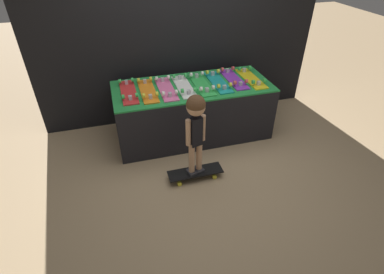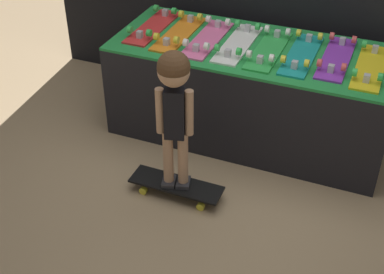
{
  "view_description": "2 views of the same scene",
  "coord_description": "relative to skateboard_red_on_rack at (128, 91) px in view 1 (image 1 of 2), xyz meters",
  "views": [
    {
      "loc": [
        -0.97,
        -2.8,
        2.39
      ],
      "look_at": [
        -0.2,
        -0.11,
        0.44
      ],
      "focal_mm": 28.0,
      "sensor_mm": 36.0,
      "label": 1
    },
    {
      "loc": [
        0.91,
        -2.8,
        2.41
      ],
      "look_at": [
        -0.19,
        -0.12,
        0.36
      ],
      "focal_mm": 50.0,
      "sensor_mm": 36.0,
      "label": 2
    }
  ],
  "objects": [
    {
      "name": "skateboard_on_floor",
      "position": [
        0.59,
        -0.93,
        -0.68
      ],
      "size": [
        0.63,
        0.19,
        0.09
      ],
      "color": "black",
      "rests_on": "ground_plane"
    },
    {
      "name": "child",
      "position": [
        0.59,
        -0.93,
        0.02
      ],
      "size": [
        0.23,
        0.2,
        0.97
      ],
      "rotation": [
        0.0,
        0.0,
        0.26
      ],
      "color": "#2D2D33",
      "rests_on": "skateboard_on_floor"
    },
    {
      "name": "skateboard_teal_on_rack",
      "position": [
        1.16,
        -0.04,
        0.0
      ],
      "size": [
        0.19,
        0.68,
        0.09
      ],
      "color": "teal",
      "rests_on": "display_rack"
    },
    {
      "name": "skateboard_orange_on_rack",
      "position": [
        0.23,
        -0.03,
        0.0
      ],
      "size": [
        0.19,
        0.68,
        0.09
      ],
      "color": "orange",
      "rests_on": "display_rack"
    },
    {
      "name": "skateboard_red_on_rack",
      "position": [
        0.0,
        0.0,
        0.0
      ],
      "size": [
        0.19,
        0.68,
        0.09
      ],
      "color": "red",
      "rests_on": "display_rack"
    },
    {
      "name": "ground_plane",
      "position": [
        0.81,
        -0.62,
        -0.75
      ],
      "size": [
        16.0,
        16.0,
        0.0
      ],
      "primitive_type": "plane",
      "color": "tan"
    },
    {
      "name": "skateboard_white_on_rack",
      "position": [
        0.69,
        -0.04,
        0.0
      ],
      "size": [
        0.19,
        0.68,
        0.09
      ],
      "color": "white",
      "rests_on": "display_rack"
    },
    {
      "name": "skateboard_pink_on_rack",
      "position": [
        0.46,
        -0.05,
        0.0
      ],
      "size": [
        0.19,
        0.68,
        0.09
      ],
      "color": "pink",
      "rests_on": "display_rack"
    },
    {
      "name": "skateboard_yellow_on_rack",
      "position": [
        1.62,
        -0.04,
        0.0
      ],
      "size": [
        0.19,
        0.68,
        0.09
      ],
      "color": "yellow",
      "rests_on": "display_rack"
    },
    {
      "name": "back_wall",
      "position": [
        0.81,
        0.57,
        0.61
      ],
      "size": [
        3.97,
        0.1,
        2.72
      ],
      "color": "black",
      "rests_on": "ground_plane"
    },
    {
      "name": "display_rack",
      "position": [
        0.81,
        -0.03,
        -0.38
      ],
      "size": [
        2.03,
        0.87,
        0.73
      ],
      "color": "black",
      "rests_on": "ground_plane"
    },
    {
      "name": "skateboard_purple_on_rack",
      "position": [
        1.39,
        0.0,
        0.0
      ],
      "size": [
        0.19,
        0.68,
        0.09
      ],
      "color": "purple",
      "rests_on": "display_rack"
    },
    {
      "name": "skateboard_green_on_rack",
      "position": [
        0.93,
        -0.05,
        0.0
      ],
      "size": [
        0.19,
        0.68,
        0.09
      ],
      "color": "green",
      "rests_on": "display_rack"
    }
  ]
}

